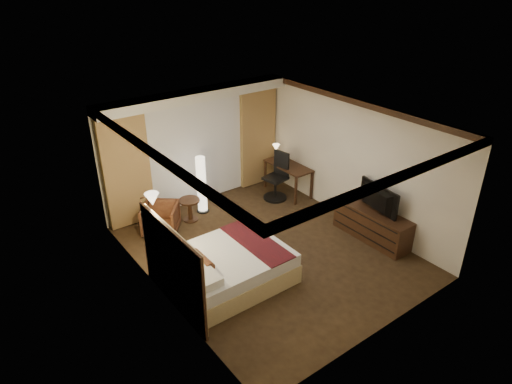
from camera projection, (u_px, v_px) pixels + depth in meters
floor at (268, 251)px, 9.05m from camera, size 4.50×5.50×0.01m
ceiling at (270, 120)px, 7.82m from camera, size 4.50×5.50×0.01m
back_wall at (195, 147)px, 10.40m from camera, size 4.50×0.02×2.70m
left_wall at (158, 228)px, 7.24m from camera, size 0.02×5.50×2.70m
right_wall at (352, 162)px, 9.64m from camera, size 0.02×5.50×2.70m
crown_molding at (270, 124)px, 7.85m from camera, size 4.50×5.50×0.12m
soffit at (197, 95)px, 9.65m from camera, size 4.50×0.50×0.20m
curtain_sheer at (197, 152)px, 10.39m from camera, size 2.48×0.04×2.45m
curtain_left_drape at (127, 171)px, 9.44m from camera, size 1.00×0.14×2.45m
curtain_right_drape at (258, 137)px, 11.25m from camera, size 1.00×0.14×2.45m
wall_sconce at (152, 199)px, 7.54m from camera, size 0.24×0.24×0.24m
bed at (228, 267)px, 8.07m from camera, size 2.06×1.61×0.60m
headboard at (173, 268)px, 7.31m from camera, size 0.12×1.91×1.50m
armchair at (161, 217)px, 9.51m from camera, size 0.95×0.95×0.72m
side_table at (190, 210)px, 10.02m from camera, size 0.46×0.46×0.51m
floor_lamp at (202, 185)px, 10.18m from camera, size 0.28×0.28×1.35m
desk at (288, 179)px, 11.14m from camera, size 0.55×1.26×0.75m
desk_lamp at (276, 152)px, 11.23m from camera, size 0.18×0.18×0.34m
office_chair at (275, 177)px, 10.78m from camera, size 0.65×0.65×1.16m
dresser at (372, 224)px, 9.33m from camera, size 0.50×1.67×0.65m
television at (375, 198)px, 9.03m from camera, size 0.75×1.12×0.14m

